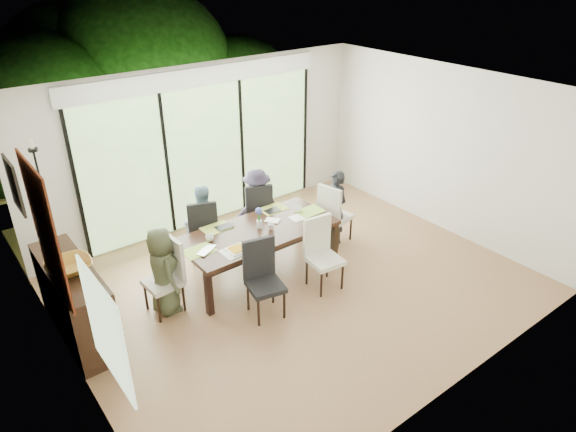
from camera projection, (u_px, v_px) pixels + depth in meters
floor at (299, 285)px, 7.27m from camera, size 6.00×5.00×0.01m
ceiling at (301, 95)px, 6.02m from camera, size 6.00×5.00×0.01m
wall_back at (204, 147)px, 8.41m from camera, size 6.00×0.02×2.70m
wall_front at (465, 289)px, 4.88m from camera, size 6.00×0.02×2.70m
wall_left at (60, 280)px, 5.02m from camera, size 0.02×5.00×2.70m
wall_right at (445, 150)px, 8.28m from camera, size 0.02×5.00×2.70m
glass_doors at (206, 156)px, 8.45m from camera, size 4.20×0.02×2.30m
blinds_header at (200, 76)px, 7.85m from camera, size 4.40×0.06×0.28m
mullion_a at (77, 188)px, 7.31m from camera, size 0.05×0.04×2.30m
mullion_b at (167, 166)px, 8.07m from camera, size 0.05×0.04×2.30m
mullion_c at (242, 147)px, 8.82m from camera, size 0.05×0.04×2.30m
mullion_d at (305, 132)px, 9.58m from camera, size 0.05×0.04×2.30m
side_window at (106, 330)px, 4.13m from camera, size 0.02×0.90×1.00m
deck at (186, 204)px, 9.68m from camera, size 6.00×1.80×0.10m
rail_top at (164, 162)px, 9.97m from camera, size 6.00×0.08×0.06m
foliage_left at (43, 123)px, 9.29m from camera, size 3.20×3.20×3.20m
foliage_mid at (142, 80)px, 10.73m from camera, size 4.00×4.00×4.00m
foliage_right at (236, 100)px, 11.39m from camera, size 2.80×2.80×2.80m
foliage_far at (84, 89)px, 10.77m from camera, size 3.60×3.60×3.60m
table_top at (259, 231)px, 7.27m from camera, size 2.24×1.03×0.06m
table_apron at (259, 237)px, 7.31m from camera, size 2.05×0.84×0.09m
table_leg_fl at (209, 294)px, 6.55m from camera, size 0.08×0.08×0.64m
table_leg_fr at (334, 241)px, 7.72m from camera, size 0.08×0.08×0.64m
table_leg_bl at (178, 264)px, 7.15m from camera, size 0.08×0.08×0.64m
table_leg_br at (299, 220)px, 8.32m from camera, size 0.08×0.08×0.64m
chair_left_end at (162, 277)px, 6.53m from camera, size 0.45×0.45×1.03m
chair_right_end at (336, 212)px, 8.16m from camera, size 0.51×0.51×1.03m
chair_far_left at (202, 228)px, 7.70m from camera, size 0.56×0.56×1.03m
chair_far_right at (257, 209)px, 8.24m from camera, size 0.56×0.56×1.03m
chair_near_left at (266, 281)px, 6.46m from camera, size 0.51×0.51×1.03m
chair_near_right at (325, 255)px, 7.00m from camera, size 0.47×0.47×1.03m
person_left_end at (163, 271)px, 6.50m from camera, size 0.38×0.58×1.20m
person_right_end at (336, 207)px, 8.11m from camera, size 0.38×0.58×1.20m
person_far_left at (202, 223)px, 7.64m from camera, size 0.60×0.42×1.20m
person_far_right at (257, 205)px, 8.19m from camera, size 0.57×0.37×1.20m
placemat_left at (199, 251)px, 6.74m from camera, size 0.41×0.30×0.01m
placemat_right at (310, 211)px, 7.77m from camera, size 0.41×0.30×0.01m
placemat_far_l at (216, 228)px, 7.30m from camera, size 0.41×0.30×0.01m
placemat_far_r at (273, 209)px, 7.84m from camera, size 0.41×0.30×0.01m
placemat_paper at (237, 251)px, 6.75m from camera, size 0.41×0.30×0.01m
tablet_far_l at (224, 227)px, 7.31m from camera, size 0.24×0.17×0.01m
tablet_far_r at (272, 211)px, 7.77m from camera, size 0.22×0.16×0.01m
papers at (299, 217)px, 7.60m from camera, size 0.28×0.21×0.00m
platter_base at (237, 250)px, 6.74m from camera, size 0.24×0.24×0.02m
platter_snacks at (237, 249)px, 6.73m from camera, size 0.19×0.19×0.01m
vase at (259, 224)px, 7.30m from camera, size 0.07×0.07×0.11m
hyacinth_stems at (259, 217)px, 7.24m from camera, size 0.04×0.04×0.15m
hyacinth_blooms at (259, 211)px, 7.20m from camera, size 0.10×0.10×0.10m
laptop at (209, 251)px, 6.72m from camera, size 0.37×0.32×0.02m
cup_a at (210, 238)px, 6.96m from camera, size 0.15×0.15×0.09m
cup_b at (271, 227)px, 7.25m from camera, size 0.12×0.12×0.09m
cup_c at (298, 209)px, 7.74m from camera, size 0.16×0.16×0.09m
book at (271, 223)px, 7.43m from camera, size 0.24×0.26×0.02m
sideboard at (75, 301)px, 6.16m from camera, size 0.47×1.69×0.95m
bowl at (69, 267)px, 5.85m from camera, size 0.50×0.50×0.12m
candlestick_base at (58, 253)px, 6.18m from camera, size 0.11×0.11×0.04m
candlestick_shaft at (46, 204)px, 5.87m from camera, size 0.03×0.03×1.32m
candlestick_pan at (33, 150)px, 5.57m from camera, size 0.11×0.11×0.03m
candle at (32, 144)px, 5.54m from camera, size 0.04×0.04×0.11m
tapestry at (45, 232)px, 5.16m from camera, size 0.02×1.00×1.50m
art_frame at (14, 186)px, 6.05m from camera, size 0.03×0.55×0.65m
art_canvas at (16, 185)px, 6.06m from camera, size 0.01×0.45×0.55m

